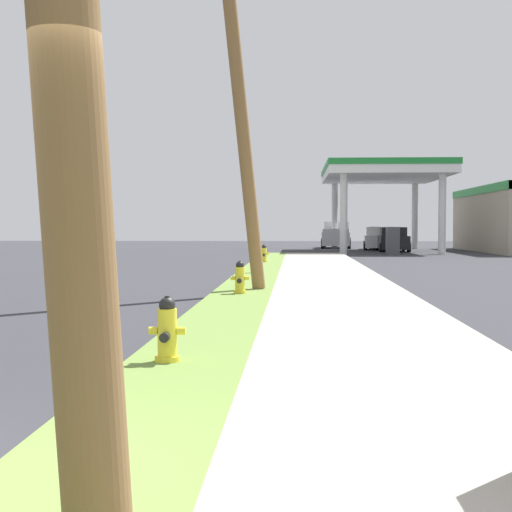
{
  "coord_description": "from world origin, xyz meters",
  "views": [
    {
      "loc": [
        1.95,
        -4.34,
        1.66
      ],
      "look_at": [
        0.96,
        14.9,
        0.91
      ],
      "focal_mm": 54.27,
      "sensor_mm": 36.0,
      "label": 1
    }
  ],
  "objects_px": {
    "car_white_by_near_pump": "(378,239)",
    "fire_hydrant_second": "(240,279)",
    "fire_hydrant_fourth": "(264,254)",
    "car_black_by_far_pump": "(393,240)",
    "fire_hydrant_third": "(256,263)",
    "utility_pole_midground": "(241,117)",
    "truck_silver_at_forecourt": "(337,236)",
    "fire_hydrant_nearest": "(167,333)"
  },
  "relations": [
    {
      "from": "car_white_by_near_pump",
      "to": "fire_hydrant_second",
      "type": "bearing_deg",
      "value": -100.79
    },
    {
      "from": "fire_hydrant_fourth",
      "to": "car_black_by_far_pump",
      "type": "relative_size",
      "value": 0.16
    },
    {
      "from": "fire_hydrant_fourth",
      "to": "car_white_by_near_pump",
      "type": "distance_m",
      "value": 22.4
    },
    {
      "from": "fire_hydrant_second",
      "to": "fire_hydrant_third",
      "type": "xyz_separation_m",
      "value": [
        -0.02,
        7.83,
        0.0
      ]
    },
    {
      "from": "fire_hydrant_second",
      "to": "utility_pole_midground",
      "type": "bearing_deg",
      "value": 91.59
    },
    {
      "from": "truck_silver_at_forecourt",
      "to": "car_black_by_far_pump",
      "type": "bearing_deg",
      "value": -65.97
    },
    {
      "from": "fire_hydrant_third",
      "to": "utility_pole_midground",
      "type": "distance_m",
      "value": 7.95
    },
    {
      "from": "fire_hydrant_nearest",
      "to": "truck_silver_at_forecourt",
      "type": "xyz_separation_m",
      "value": [
        4.51,
        49.39,
        0.47
      ]
    },
    {
      "from": "fire_hydrant_third",
      "to": "fire_hydrant_nearest",
      "type": "bearing_deg",
      "value": -90.57
    },
    {
      "from": "fire_hydrant_nearest",
      "to": "car_black_by_far_pump",
      "type": "height_order",
      "value": "car_black_by_far_pump"
    },
    {
      "from": "utility_pole_midground",
      "to": "car_white_by_near_pump",
      "type": "height_order",
      "value": "utility_pole_midground"
    },
    {
      "from": "fire_hydrant_nearest",
      "to": "truck_silver_at_forecourt",
      "type": "distance_m",
      "value": 49.6
    },
    {
      "from": "truck_silver_at_forecourt",
      "to": "fire_hydrant_third",
      "type": "bearing_deg",
      "value": -97.57
    },
    {
      "from": "fire_hydrant_nearest",
      "to": "fire_hydrant_third",
      "type": "height_order",
      "value": "same"
    },
    {
      "from": "fire_hydrant_third",
      "to": "truck_silver_at_forecourt",
      "type": "bearing_deg",
      "value": 82.43
    },
    {
      "from": "fire_hydrant_third",
      "to": "utility_pole_midground",
      "type": "relative_size",
      "value": 0.09
    },
    {
      "from": "utility_pole_midground",
      "to": "car_black_by_far_pump",
      "type": "relative_size",
      "value": 1.76
    },
    {
      "from": "utility_pole_midground",
      "to": "fire_hydrant_third",
      "type": "bearing_deg",
      "value": 89.98
    },
    {
      "from": "fire_hydrant_second",
      "to": "car_white_by_near_pump",
      "type": "relative_size",
      "value": 0.16
    },
    {
      "from": "car_white_by_near_pump",
      "to": "car_black_by_far_pump",
      "type": "distance_m",
      "value": 3.55
    },
    {
      "from": "car_white_by_near_pump",
      "to": "fire_hydrant_fourth",
      "type": "bearing_deg",
      "value": -108.41
    },
    {
      "from": "fire_hydrant_second",
      "to": "fire_hydrant_fourth",
      "type": "relative_size",
      "value": 1.0
    },
    {
      "from": "fire_hydrant_nearest",
      "to": "fire_hydrant_second",
      "type": "xyz_separation_m",
      "value": [
        0.19,
        8.86,
        0.0
      ]
    },
    {
      "from": "fire_hydrant_third",
      "to": "car_black_by_far_pump",
      "type": "distance_m",
      "value": 26.47
    },
    {
      "from": "car_white_by_near_pump",
      "to": "car_black_by_far_pump",
      "type": "relative_size",
      "value": 1.01
    },
    {
      "from": "truck_silver_at_forecourt",
      "to": "fire_hydrant_fourth",
      "type": "bearing_deg",
      "value": -99.96
    },
    {
      "from": "fire_hydrant_fourth",
      "to": "truck_silver_at_forecourt",
      "type": "bearing_deg",
      "value": 80.04
    },
    {
      "from": "utility_pole_midground",
      "to": "truck_silver_at_forecourt",
      "type": "height_order",
      "value": "utility_pole_midground"
    },
    {
      "from": "fire_hydrant_third",
      "to": "utility_pole_midground",
      "type": "height_order",
      "value": "utility_pole_midground"
    },
    {
      "from": "fire_hydrant_second",
      "to": "fire_hydrant_nearest",
      "type": "bearing_deg",
      "value": -91.21
    },
    {
      "from": "utility_pole_midground",
      "to": "fire_hydrant_nearest",
      "type": "bearing_deg",
      "value": -90.97
    },
    {
      "from": "car_white_by_near_pump",
      "to": "car_black_by_far_pump",
      "type": "bearing_deg",
      "value": -80.11
    },
    {
      "from": "fire_hydrant_nearest",
      "to": "car_white_by_near_pump",
      "type": "xyz_separation_m",
      "value": [
        7.18,
        45.54,
        0.28
      ]
    },
    {
      "from": "fire_hydrant_nearest",
      "to": "fire_hydrant_second",
      "type": "bearing_deg",
      "value": 88.79
    },
    {
      "from": "fire_hydrant_fourth",
      "to": "truck_silver_at_forecourt",
      "type": "xyz_separation_m",
      "value": [
        4.41,
        25.1,
        0.47
      ]
    },
    {
      "from": "car_white_by_near_pump",
      "to": "truck_silver_at_forecourt",
      "type": "bearing_deg",
      "value": 124.71
    },
    {
      "from": "utility_pole_midground",
      "to": "truck_silver_at_forecourt",
      "type": "bearing_deg",
      "value": 83.75
    },
    {
      "from": "fire_hydrant_third",
      "to": "car_black_by_far_pump",
      "type": "bearing_deg",
      "value": 73.26
    },
    {
      "from": "car_white_by_near_pump",
      "to": "fire_hydrant_third",
      "type": "bearing_deg",
      "value": -103.67
    },
    {
      "from": "fire_hydrant_nearest",
      "to": "car_black_by_far_pump",
      "type": "xyz_separation_m",
      "value": [
        7.79,
        42.04,
        0.28
      ]
    },
    {
      "from": "fire_hydrant_second",
      "to": "truck_silver_at_forecourt",
      "type": "distance_m",
      "value": 40.76
    },
    {
      "from": "fire_hydrant_second",
      "to": "car_white_by_near_pump",
      "type": "xyz_separation_m",
      "value": [
        6.99,
        36.68,
        0.28
      ]
    }
  ]
}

